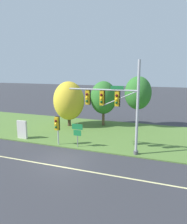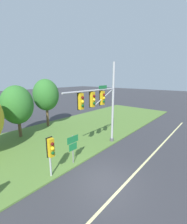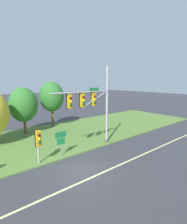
% 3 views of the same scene
% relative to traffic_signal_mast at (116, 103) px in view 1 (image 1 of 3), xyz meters
% --- Properties ---
extents(ground_plane, '(160.00, 160.00, 0.00)m').
position_rel_traffic_signal_mast_xyz_m(ground_plane, '(-3.60, -3.00, -4.41)').
color(ground_plane, '#333338').
extents(lane_stripe, '(36.00, 0.16, 0.01)m').
position_rel_traffic_signal_mast_xyz_m(lane_stripe, '(-3.60, -4.20, -4.40)').
color(lane_stripe, beige).
rests_on(lane_stripe, ground).
extents(grass_verge, '(48.00, 11.50, 0.10)m').
position_rel_traffic_signal_mast_xyz_m(grass_verge, '(-3.60, 5.25, -4.36)').
color(grass_verge, '#517533').
rests_on(grass_verge, ground).
extents(traffic_signal_mast, '(6.33, 0.49, 7.87)m').
position_rel_traffic_signal_mast_xyz_m(traffic_signal_mast, '(0.00, 0.00, 0.00)').
color(traffic_signal_mast, '#9EA0A5').
rests_on(traffic_signal_mast, grass_verge).
extents(pedestrian_signal_near_kerb, '(0.46, 0.55, 2.77)m').
position_rel_traffic_signal_mast_xyz_m(pedestrian_signal_near_kerb, '(-5.58, -0.25, -2.35)').
color(pedestrian_signal_near_kerb, '#9EA0A5').
rests_on(pedestrian_signal_near_kerb, grass_verge).
extents(route_sign_post, '(1.06, 0.08, 2.24)m').
position_rel_traffic_signal_mast_xyz_m(route_sign_post, '(-3.57, -0.06, -2.81)').
color(route_sign_post, slate).
rests_on(route_sign_post, grass_verge).
extents(tree_nearest_road, '(3.87, 3.87, 5.64)m').
position_rel_traffic_signal_mast_xyz_m(tree_nearest_road, '(-7.78, 6.67, -1.09)').
color(tree_nearest_road, '#423021').
rests_on(tree_nearest_road, grass_verge).
extents(tree_left_of_mast, '(3.32, 3.32, 5.66)m').
position_rel_traffic_signal_mast_xyz_m(tree_left_of_mast, '(-3.79, 8.45, -0.74)').
color(tree_left_of_mast, brown).
rests_on(tree_left_of_mast, grass_verge).
extents(tree_behind_signpost, '(3.29, 3.29, 6.28)m').
position_rel_traffic_signal_mast_xyz_m(tree_behind_signpost, '(0.37, 9.44, -0.10)').
color(tree_behind_signpost, brown).
rests_on(tree_behind_signpost, grass_verge).
extents(info_kiosk, '(1.10, 0.24, 1.90)m').
position_rel_traffic_signal_mast_xyz_m(info_kiosk, '(-10.01, 0.24, -3.37)').
color(info_kiosk, beige).
rests_on(info_kiosk, grass_verge).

